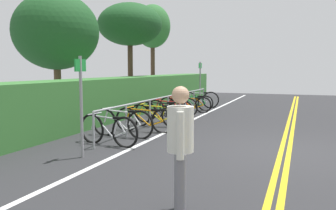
# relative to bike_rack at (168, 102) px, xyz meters

# --- Properties ---
(ground_plane) EXTENTS (34.77, 13.98, 0.05)m
(ground_plane) POSITION_rel_bike_rack_xyz_m (-3.25, -3.93, -0.67)
(ground_plane) COLOR #2B2B2D
(centre_line_yellow_inner) EXTENTS (31.29, 0.10, 0.00)m
(centre_line_yellow_inner) POSITION_rel_bike_rack_xyz_m (-3.25, -4.01, -0.64)
(centre_line_yellow_inner) COLOR gold
(centre_line_yellow_inner) RESTS_ON ground_plane
(centre_line_yellow_outer) EXTENTS (31.29, 0.10, 0.00)m
(centre_line_yellow_outer) POSITION_rel_bike_rack_xyz_m (-3.25, -3.85, -0.64)
(centre_line_yellow_outer) COLOR gold
(centre_line_yellow_outer) RESTS_ON ground_plane
(bike_lane_stripe_white) EXTENTS (31.29, 0.12, 0.00)m
(bike_lane_stripe_white) POSITION_rel_bike_rack_xyz_m (-3.25, -0.74, -0.64)
(bike_lane_stripe_white) COLOR white
(bike_lane_stripe_white) RESTS_ON ground_plane
(bike_rack) EXTENTS (9.22, 0.05, 0.85)m
(bike_rack) POSITION_rel_bike_rack_xyz_m (0.00, 0.00, 0.00)
(bike_rack) COLOR #9EA0A5
(bike_rack) RESTS_ON ground_plane
(bicycle_0) EXTENTS (0.46, 1.69, 0.75)m
(bicycle_0) POSITION_rel_bike_rack_xyz_m (-4.11, -0.08, -0.29)
(bicycle_0) COLOR black
(bicycle_0) RESTS_ON ground_plane
(bicycle_1) EXTENTS (0.46, 1.83, 0.77)m
(bicycle_1) POSITION_rel_bike_rack_xyz_m (-3.14, 0.08, -0.28)
(bicycle_1) COLOR black
(bicycle_1) RESTS_ON ground_plane
(bicycle_2) EXTENTS (0.46, 1.80, 0.72)m
(bicycle_2) POSITION_rel_bike_rack_xyz_m (-2.23, -0.15, -0.31)
(bicycle_2) COLOR black
(bicycle_2) RESTS_ON ground_plane
(bicycle_3) EXTENTS (0.46, 1.75, 0.73)m
(bicycle_3) POSITION_rel_bike_rack_xyz_m (-1.31, -0.11, -0.30)
(bicycle_3) COLOR black
(bicycle_3) RESTS_ON ground_plane
(bicycle_4) EXTENTS (0.59, 1.72, 0.74)m
(bicycle_4) POSITION_rel_bike_rack_xyz_m (-0.45, 0.07, -0.29)
(bicycle_4) COLOR black
(bicycle_4) RESTS_ON ground_plane
(bicycle_5) EXTENTS (0.46, 1.76, 0.70)m
(bicycle_5) POSITION_rel_bike_rack_xyz_m (0.51, 0.12, -0.31)
(bicycle_5) COLOR black
(bicycle_5) RESTS_ON ground_plane
(bicycle_6) EXTENTS (0.48, 1.65, 0.73)m
(bicycle_6) POSITION_rel_bike_rack_xyz_m (1.39, 0.13, -0.30)
(bicycle_6) COLOR black
(bicycle_6) RESTS_ON ground_plane
(bicycle_7) EXTENTS (0.67, 1.64, 0.68)m
(bicycle_7) POSITION_rel_bike_rack_xyz_m (2.30, -0.07, -0.32)
(bicycle_7) COLOR black
(bicycle_7) RESTS_ON ground_plane
(bicycle_8) EXTENTS (0.46, 1.72, 0.69)m
(bicycle_8) POSITION_rel_bike_rack_xyz_m (3.12, 0.06, -0.32)
(bicycle_8) COLOR black
(bicycle_8) RESTS_ON ground_plane
(bicycle_9) EXTENTS (0.67, 1.67, 0.77)m
(bicycle_9) POSITION_rel_bike_rack_xyz_m (4.10, 0.04, -0.28)
(bicycle_9) COLOR black
(bicycle_9) RESTS_ON ground_plane
(pedestrian) EXTENTS (0.47, 0.32, 1.56)m
(pedestrian) POSITION_rel_bike_rack_xyz_m (-7.18, -2.88, 0.25)
(pedestrian) COLOR slate
(pedestrian) RESTS_ON ground_plane
(sign_post_near) EXTENTS (0.36, 0.06, 2.00)m
(sign_post_near) POSITION_rel_bike_rack_xyz_m (-5.29, -0.18, 0.58)
(sign_post_near) COLOR gray
(sign_post_near) RESTS_ON ground_plane
(sign_post_far) EXTENTS (0.36, 0.06, 2.07)m
(sign_post_far) POSITION_rel_bike_rack_xyz_m (4.89, 0.25, 0.61)
(sign_post_far) COLOR gray
(sign_post_far) RESTS_ON ground_plane
(hedge_backdrop) EXTENTS (18.17, 1.36, 1.43)m
(hedge_backdrop) POSITION_rel_bike_rack_xyz_m (1.50, 2.10, 0.07)
(hedge_backdrop) COLOR #387533
(hedge_backdrop) RESTS_ON ground_plane
(tree_mid) EXTENTS (2.99, 2.99, 4.38)m
(tree_mid) POSITION_rel_bike_rack_xyz_m (-0.76, 3.92, 2.40)
(tree_mid) COLOR brown
(tree_mid) RESTS_ON ground_plane
(tree_far_right) EXTENTS (2.83, 2.83, 4.62)m
(tree_far_right) POSITION_rel_bike_rack_xyz_m (3.10, 2.98, 3.03)
(tree_far_right) COLOR #473323
(tree_far_right) RESTS_ON ground_plane
(tree_extra) EXTENTS (2.06, 2.06, 5.41)m
(tree_extra) POSITION_rel_bike_rack_xyz_m (7.90, 3.95, 3.49)
(tree_extra) COLOR #473323
(tree_extra) RESTS_ON ground_plane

